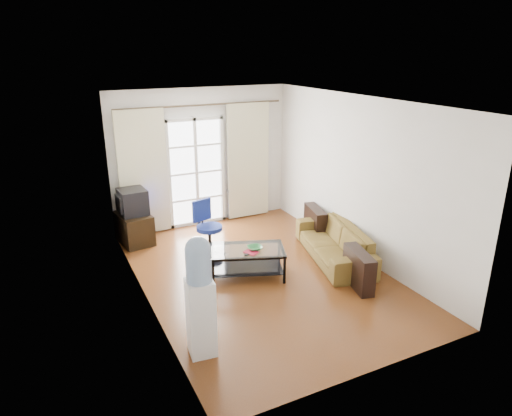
{
  "coord_description": "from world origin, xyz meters",
  "views": [
    {
      "loc": [
        -2.93,
        -5.78,
        3.41
      ],
      "look_at": [
        0.08,
        0.35,
        0.99
      ],
      "focal_mm": 32.0,
      "sensor_mm": 36.0,
      "label": 1
    }
  ],
  "objects_px": {
    "tv_stand": "(134,228)",
    "water_cooler": "(200,295)",
    "task_chair": "(209,237)",
    "sofa": "(334,243)",
    "coffee_table": "(247,259)",
    "crt_tv": "(132,202)"
  },
  "relations": [
    {
      "from": "coffee_table",
      "to": "task_chair",
      "type": "xyz_separation_m",
      "value": [
        -0.23,
        1.11,
        -0.02
      ]
    },
    {
      "from": "coffee_table",
      "to": "task_chair",
      "type": "distance_m",
      "value": 1.14
    },
    {
      "from": "coffee_table",
      "to": "tv_stand",
      "type": "xyz_separation_m",
      "value": [
        -1.3,
        2.1,
        -0.02
      ]
    },
    {
      "from": "coffee_table",
      "to": "tv_stand",
      "type": "bearing_deg",
      "value": 121.9
    },
    {
      "from": "water_cooler",
      "to": "tv_stand",
      "type": "bearing_deg",
      "value": 96.39
    },
    {
      "from": "coffee_table",
      "to": "tv_stand",
      "type": "distance_m",
      "value": 2.47
    },
    {
      "from": "sofa",
      "to": "water_cooler",
      "type": "relative_size",
      "value": 1.41
    },
    {
      "from": "sofa",
      "to": "coffee_table",
      "type": "xyz_separation_m",
      "value": [
        -1.59,
        0.07,
        0.01
      ]
    },
    {
      "from": "tv_stand",
      "to": "task_chair",
      "type": "bearing_deg",
      "value": -51.21
    },
    {
      "from": "tv_stand",
      "to": "water_cooler",
      "type": "xyz_separation_m",
      "value": [
        0.01,
        -3.6,
        0.49
      ]
    },
    {
      "from": "sofa",
      "to": "crt_tv",
      "type": "bearing_deg",
      "value": -112.98
    },
    {
      "from": "task_chair",
      "to": "water_cooler",
      "type": "distance_m",
      "value": 2.87
    },
    {
      "from": "sofa",
      "to": "coffee_table",
      "type": "height_order",
      "value": "sofa"
    },
    {
      "from": "coffee_table",
      "to": "crt_tv",
      "type": "distance_m",
      "value": 2.53
    },
    {
      "from": "crt_tv",
      "to": "task_chair",
      "type": "height_order",
      "value": "crt_tv"
    },
    {
      "from": "tv_stand",
      "to": "water_cooler",
      "type": "relative_size",
      "value": 0.51
    },
    {
      "from": "sofa",
      "to": "water_cooler",
      "type": "height_order",
      "value": "water_cooler"
    },
    {
      "from": "coffee_table",
      "to": "water_cooler",
      "type": "distance_m",
      "value": 2.04
    },
    {
      "from": "water_cooler",
      "to": "coffee_table",
      "type": "bearing_deg",
      "value": 55.45
    },
    {
      "from": "crt_tv",
      "to": "water_cooler",
      "type": "bearing_deg",
      "value": -93.98
    },
    {
      "from": "sofa",
      "to": "task_chair",
      "type": "height_order",
      "value": "task_chair"
    },
    {
      "from": "task_chair",
      "to": "water_cooler",
      "type": "relative_size",
      "value": 0.63
    }
  ]
}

